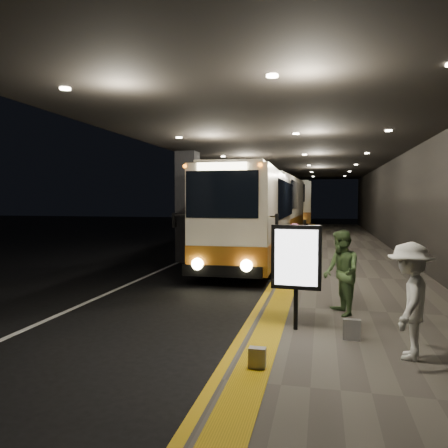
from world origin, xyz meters
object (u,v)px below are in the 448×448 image
(coach_main, at_px, (253,220))
(bag_plain, at_px, (257,358))
(coach_third, at_px, (295,205))
(stanchion_post, at_px, (285,265))
(passenger_waiting_white, at_px, (410,300))
(coach_second, at_px, (276,209))
(passenger_boarding, at_px, (296,249))
(passenger_waiting_green, at_px, (341,273))
(info_sign, at_px, (296,259))
(bag_polka, at_px, (352,330))

(coach_main, distance_m, bag_plain, 11.59)
(coach_main, bearing_deg, bag_plain, -81.81)
(coach_third, relative_size, stanchion_post, 12.21)
(passenger_waiting_white, distance_m, bag_plain, 2.43)
(coach_second, relative_size, stanchion_post, 11.80)
(passenger_boarding, xyz_separation_m, passenger_waiting_green, (1.17, -4.45, 0.06))
(info_sign, bearing_deg, passenger_waiting_white, -26.84)
(passenger_boarding, relative_size, stanchion_post, 1.53)
(bag_polka, bearing_deg, coach_third, 94.97)
(coach_main, xyz_separation_m, info_sign, (2.26, -9.39, -0.26))
(coach_third, bearing_deg, bag_plain, -90.54)
(passenger_boarding, bearing_deg, coach_third, 8.70)
(passenger_waiting_white, bearing_deg, passenger_waiting_green, -142.33)
(bag_polka, xyz_separation_m, stanchion_post, (-1.50, 4.59, 0.36))
(passenger_boarding, xyz_separation_m, bag_plain, (-0.08, -7.64, -0.66))
(bag_plain, xyz_separation_m, stanchion_post, (-0.13, 6.18, 0.38))
(passenger_waiting_white, bearing_deg, coach_third, -157.59)
(passenger_boarding, distance_m, info_sign, 5.71)
(stanchion_post, bearing_deg, passenger_waiting_green, -65.25)
(passenger_waiting_white, relative_size, bag_plain, 5.85)
(stanchion_post, bearing_deg, bag_plain, -88.81)
(passenger_boarding, bearing_deg, bag_polka, -162.79)
(coach_second, bearing_deg, passenger_waiting_green, -78.34)
(coach_second, height_order, passenger_boarding, coach_second)
(coach_third, height_order, passenger_waiting_green, coach_third)
(info_sign, bearing_deg, stanchion_post, 101.87)
(passenger_boarding, height_order, stanchion_post, passenger_boarding)
(bag_polka, height_order, stanchion_post, stanchion_post)
(info_sign, bearing_deg, passenger_boarding, 97.93)
(coach_second, xyz_separation_m, bag_plain, (2.14, -23.17, -1.58))
(coach_third, relative_size, info_sign, 6.83)
(coach_main, bearing_deg, stanchion_post, -72.67)
(passenger_waiting_white, distance_m, stanchion_post, 5.75)
(coach_second, xyz_separation_m, passenger_waiting_green, (3.39, -19.98, -0.86))
(passenger_boarding, bearing_deg, passenger_waiting_white, -157.80)
(passenger_waiting_green, relative_size, bag_plain, 5.89)
(coach_main, height_order, info_sign, coach_main)
(coach_second, relative_size, passenger_boarding, 7.74)
(passenger_boarding, xyz_separation_m, stanchion_post, (-0.21, -1.46, -0.28))
(bag_polka, bearing_deg, passenger_waiting_white, -41.51)
(coach_third, height_order, stanchion_post, coach_third)
(coach_second, bearing_deg, passenger_boarding, -79.84)
(coach_main, xyz_separation_m, coach_third, (0.06, 26.60, 0.25))
(passenger_boarding, distance_m, passenger_waiting_green, 4.61)
(passenger_waiting_green, distance_m, info_sign, 1.54)
(coach_second, xyz_separation_m, info_sign, (2.56, -21.21, -0.45))
(coach_main, height_order, coach_third, coach_third)
(passenger_boarding, relative_size, passenger_waiting_white, 0.94)
(bag_polka, bearing_deg, coach_main, 108.24)
(bag_plain, relative_size, info_sign, 0.16)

